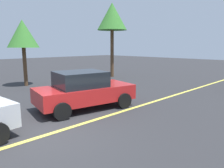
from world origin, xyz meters
The scene contains 5 objects.
ground_plane centered at (0.00, 0.00, 0.00)m, with size 80.00×80.00×0.00m, color #2D2D30.
lane_marking_centre centered at (3.00, 0.00, 0.01)m, with size 28.00×0.16×0.01m, color #E0D14C.
car_red_crossing centered at (2.59, 1.44, 0.79)m, with size 4.24×2.60×1.56m.
tree_left_verge centered at (10.00, 7.31, 4.87)m, with size 2.43×2.43×6.02m.
tree_centre_verge centered at (3.03, 8.28, 3.30)m, with size 1.95×1.95×4.21m.
Camera 1 is at (-2.64, -5.57, 2.57)m, focal length 34.35 mm.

